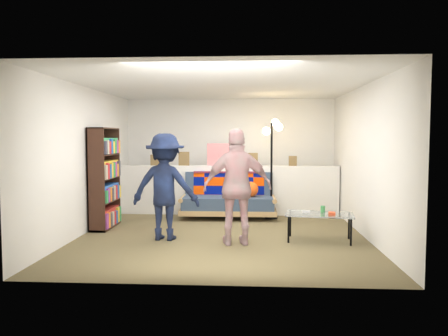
% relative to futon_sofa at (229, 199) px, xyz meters
% --- Properties ---
extents(ground, '(5.00, 5.00, 0.00)m').
position_rel_futon_sofa_xyz_m(ground, '(-0.04, -1.47, -0.37)').
color(ground, brown).
rests_on(ground, ground).
extents(room_shell, '(4.60, 5.05, 2.45)m').
position_rel_futon_sofa_xyz_m(room_shell, '(-0.04, -1.00, 1.30)').
color(room_shell, silver).
rests_on(room_shell, ground).
extents(half_wall_ledge, '(4.45, 0.15, 1.00)m').
position_rel_futon_sofa_xyz_m(half_wall_ledge, '(-0.04, 0.33, 0.13)').
color(half_wall_ledge, silver).
rests_on(half_wall_ledge, ground).
extents(ledge_decor, '(2.97, 0.02, 0.45)m').
position_rel_futon_sofa_xyz_m(ledge_decor, '(-0.26, 0.31, 0.81)').
color(ledge_decor, brown).
rests_on(ledge_decor, half_wall_ledge).
extents(futon_sofa, '(1.86, 0.91, 0.79)m').
position_rel_futon_sofa_xyz_m(futon_sofa, '(0.00, 0.00, 0.00)').
color(futon_sofa, '#A98352').
rests_on(futon_sofa, ground).
extents(bookshelf, '(0.29, 0.87, 1.74)m').
position_rel_futon_sofa_xyz_m(bookshelf, '(-2.12, -1.09, 0.44)').
color(bookshelf, black).
rests_on(bookshelf, ground).
extents(coffee_table, '(1.07, 0.69, 0.52)m').
position_rel_futon_sofa_xyz_m(coffee_table, '(1.47, -1.86, 0.02)').
color(coffee_table, black).
rests_on(coffee_table, ground).
extents(floor_lamp, '(0.38, 0.36, 1.94)m').
position_rel_futon_sofa_xyz_m(floor_lamp, '(0.84, 0.01, 1.00)').
color(floor_lamp, black).
rests_on(floor_lamp, ground).
extents(person_left, '(1.11, 0.72, 1.63)m').
position_rel_futon_sofa_xyz_m(person_left, '(-0.89, -1.90, 0.45)').
color(person_left, black).
rests_on(person_left, ground).
extents(person_right, '(1.05, 0.56, 1.70)m').
position_rel_futon_sofa_xyz_m(person_right, '(0.23, -2.16, 0.48)').
color(person_right, pink).
rests_on(person_right, ground).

